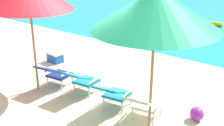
{
  "coord_description": "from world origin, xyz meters",
  "views": [
    {
      "loc": [
        3.72,
        -4.64,
        3.19
      ],
      "look_at": [
        0.0,
        0.3,
        0.75
      ],
      "focal_mm": 46.31,
      "sensor_mm": 36.0,
      "label": 1
    }
  ],
  "objects_px": {
    "swim_buoy": "(205,22)",
    "beach_umbrella_right": "(155,9)",
    "lounge_chair_far_left": "(55,73)",
    "beach_ball": "(197,114)",
    "cooler_box": "(55,57)",
    "lounge_chair_near_right": "(114,93)",
    "lounge_chair_near_left": "(82,79)",
    "lounge_chair_far_right": "(144,104)"
  },
  "relations": [
    {
      "from": "beach_ball",
      "to": "beach_umbrella_right",
      "type": "bearing_deg",
      "value": -122.62
    },
    {
      "from": "lounge_chair_far_left",
      "to": "beach_ball",
      "type": "distance_m",
      "value": 3.42
    },
    {
      "from": "lounge_chair_near_left",
      "to": "cooler_box",
      "type": "xyz_separation_m",
      "value": [
        -2.1,
        1.07,
        -0.24
      ]
    },
    {
      "from": "swim_buoy",
      "to": "cooler_box",
      "type": "relative_size",
      "value": 3.27
    },
    {
      "from": "lounge_chair_far_right",
      "to": "beach_umbrella_right",
      "type": "xyz_separation_m",
      "value": [
        0.25,
        -0.21,
        1.9
      ]
    },
    {
      "from": "lounge_chair_near_right",
      "to": "beach_ball",
      "type": "bearing_deg",
      "value": 23.22
    },
    {
      "from": "lounge_chair_far_left",
      "to": "beach_umbrella_right",
      "type": "distance_m",
      "value": 3.36
    },
    {
      "from": "beach_umbrella_right",
      "to": "cooler_box",
      "type": "height_order",
      "value": "beach_umbrella_right"
    },
    {
      "from": "lounge_chair_near_left",
      "to": "beach_umbrella_right",
      "type": "height_order",
      "value": "beach_umbrella_right"
    },
    {
      "from": "swim_buoy",
      "to": "beach_umbrella_right",
      "type": "bearing_deg",
      "value": -76.1
    },
    {
      "from": "lounge_chair_near_left",
      "to": "swim_buoy",
      "type": "bearing_deg",
      "value": 91.25
    },
    {
      "from": "swim_buoy",
      "to": "lounge_chair_far_left",
      "type": "distance_m",
      "value": 8.58
    },
    {
      "from": "lounge_chair_far_left",
      "to": "lounge_chair_near_left",
      "type": "distance_m",
      "value": 0.79
    },
    {
      "from": "lounge_chair_far_left",
      "to": "beach_umbrella_right",
      "type": "bearing_deg",
      "value": -4.19
    },
    {
      "from": "lounge_chair_near_left",
      "to": "lounge_chair_far_right",
      "type": "xyz_separation_m",
      "value": [
        1.74,
        -0.12,
        0.0
      ]
    },
    {
      "from": "beach_ball",
      "to": "lounge_chair_far_right",
      "type": "bearing_deg",
      "value": -140.16
    },
    {
      "from": "lounge_chair_near_left",
      "to": "lounge_chair_near_right",
      "type": "bearing_deg",
      "value": -6.25
    },
    {
      "from": "cooler_box",
      "to": "beach_umbrella_right",
      "type": "bearing_deg",
      "value": -18.98
    },
    {
      "from": "swim_buoy",
      "to": "lounge_chair_near_left",
      "type": "height_order",
      "value": "lounge_chair_near_left"
    },
    {
      "from": "swim_buoy",
      "to": "lounge_chair_far_right",
      "type": "xyz_separation_m",
      "value": [
        1.92,
        -8.55,
        0.31
      ]
    },
    {
      "from": "lounge_chair_near_right",
      "to": "cooler_box",
      "type": "bearing_deg",
      "value": 159.03
    },
    {
      "from": "lounge_chair_far_left",
      "to": "lounge_chair_near_left",
      "type": "relative_size",
      "value": 1.02
    },
    {
      "from": "cooler_box",
      "to": "beach_ball",
      "type": "bearing_deg",
      "value": -6.23
    },
    {
      "from": "lounge_chair_near_left",
      "to": "beach_ball",
      "type": "distance_m",
      "value": 2.63
    },
    {
      "from": "swim_buoy",
      "to": "beach_ball",
      "type": "xyz_separation_m",
      "value": [
        2.74,
        -7.86,
        0.04
      ]
    },
    {
      "from": "lounge_chair_near_right",
      "to": "beach_umbrella_right",
      "type": "distance_m",
      "value": 2.16
    },
    {
      "from": "swim_buoy",
      "to": "lounge_chair_near_right",
      "type": "bearing_deg",
      "value": -82.19
    },
    {
      "from": "cooler_box",
      "to": "lounge_chair_near_right",
      "type": "bearing_deg",
      "value": -20.97
    },
    {
      "from": "swim_buoy",
      "to": "lounge_chair_near_right",
      "type": "height_order",
      "value": "lounge_chair_near_right"
    },
    {
      "from": "beach_ball",
      "to": "lounge_chair_far_left",
      "type": "bearing_deg",
      "value": -168.28
    },
    {
      "from": "swim_buoy",
      "to": "cooler_box",
      "type": "xyz_separation_m",
      "value": [
        -1.91,
        -7.36,
        0.06
      ]
    },
    {
      "from": "lounge_chair_near_left",
      "to": "lounge_chair_far_right",
      "type": "relative_size",
      "value": 0.97
    },
    {
      "from": "swim_buoy",
      "to": "lounge_chair_far_left",
      "type": "relative_size",
      "value": 1.72
    },
    {
      "from": "lounge_chair_far_left",
      "to": "lounge_chair_near_right",
      "type": "distance_m",
      "value": 1.77
    },
    {
      "from": "lounge_chair_near_right",
      "to": "beach_umbrella_right",
      "type": "bearing_deg",
      "value": -12.52
    },
    {
      "from": "lounge_chair_far_left",
      "to": "beach_ball",
      "type": "bearing_deg",
      "value": 11.72
    },
    {
      "from": "swim_buoy",
      "to": "lounge_chair_far_right",
      "type": "relative_size",
      "value": 1.7
    },
    {
      "from": "swim_buoy",
      "to": "beach_umbrella_right",
      "type": "xyz_separation_m",
      "value": [
        2.17,
        -8.76,
        2.21
      ]
    },
    {
      "from": "lounge_chair_far_left",
      "to": "lounge_chair_far_right",
      "type": "height_order",
      "value": "same"
    },
    {
      "from": "lounge_chair_far_right",
      "to": "lounge_chair_far_left",
      "type": "bearing_deg",
      "value": -179.8
    },
    {
      "from": "lounge_chair_near_left",
      "to": "beach_ball",
      "type": "xyz_separation_m",
      "value": [
        2.56,
        0.57,
        -0.26
      ]
    },
    {
      "from": "swim_buoy",
      "to": "beach_ball",
      "type": "bearing_deg",
      "value": -70.78
    }
  ]
}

